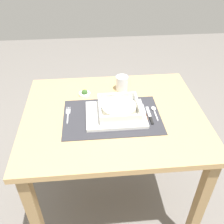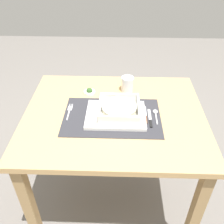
{
  "view_description": "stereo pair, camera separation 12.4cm",
  "coord_description": "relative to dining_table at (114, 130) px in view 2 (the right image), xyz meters",
  "views": [
    {
      "loc": [
        -0.1,
        -1.01,
        1.53
      ],
      "look_at": [
        -0.01,
        -0.03,
        0.77
      ],
      "focal_mm": 40.69,
      "sensor_mm": 36.0,
      "label": 1
    },
    {
      "loc": [
        0.02,
        -1.02,
        1.53
      ],
      "look_at": [
        -0.01,
        -0.03,
        0.77
      ],
      "focal_mm": 40.69,
      "sensor_mm": 36.0,
      "label": 2
    }
  ],
  "objects": [
    {
      "name": "ground_plane",
      "position": [
        0.0,
        0.0,
        -0.63
      ],
      "size": [
        6.0,
        6.0,
        0.0
      ],
      "primitive_type": "plane",
      "color": "slate"
    },
    {
      "name": "dining_table",
      "position": [
        0.0,
        0.0,
        0.0
      ],
      "size": [
        0.91,
        0.75,
        0.74
      ],
      "color": "tan",
      "rests_on": "ground"
    },
    {
      "name": "placemat",
      "position": [
        -0.01,
        -0.03,
        0.11
      ],
      "size": [
        0.48,
        0.32,
        0.0
      ],
      "primitive_type": "cube",
      "color": "#2D2D33",
      "rests_on": "dining_table"
    },
    {
      "name": "serving_plate",
      "position": [
        0.01,
        -0.03,
        0.12
      ],
      "size": [
        0.29,
        0.22,
        0.02
      ],
      "primitive_type": "cube",
      "color": "white",
      "rests_on": "placemat"
    },
    {
      "name": "porridge_bowl",
      "position": [
        0.02,
        -0.02,
        0.15
      ],
      "size": [
        0.2,
        0.2,
        0.05
      ],
      "color": "white",
      "rests_on": "serving_plate"
    },
    {
      "name": "fork",
      "position": [
        -0.23,
        0.01,
        0.12
      ],
      "size": [
        0.02,
        0.13,
        0.0
      ],
      "rotation": [
        0.0,
        0.0,
        -0.06
      ],
      "color": "silver",
      "rests_on": "placemat"
    },
    {
      "name": "spoon",
      "position": [
        0.21,
        -0.0,
        0.12
      ],
      "size": [
        0.02,
        0.11,
        0.01
      ],
      "rotation": [
        0.0,
        0.0,
        0.05
      ],
      "color": "silver",
      "rests_on": "placemat"
    },
    {
      "name": "butter_knife",
      "position": [
        0.18,
        -0.05,
        0.12
      ],
      "size": [
        0.01,
        0.14,
        0.01
      ],
      "rotation": [
        0.0,
        0.0,
        0.05
      ],
      "color": "black",
      "rests_on": "placemat"
    },
    {
      "name": "bread_knife",
      "position": [
        0.16,
        -0.02,
        0.12
      ],
      "size": [
        0.01,
        0.14,
        0.01
      ],
      "rotation": [
        0.0,
        0.0,
        0.0
      ],
      "color": "#59331E",
      "rests_on": "placemat"
    },
    {
      "name": "drinking_glass",
      "position": [
        0.07,
        0.21,
        0.15
      ],
      "size": [
        0.07,
        0.07,
        0.09
      ],
      "color": "white",
      "rests_on": "dining_table"
    },
    {
      "name": "condiment_saucer",
      "position": [
        -0.14,
        0.18,
        0.12
      ],
      "size": [
        0.06,
        0.06,
        0.04
      ],
      "color": "white",
      "rests_on": "dining_table"
    }
  ]
}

